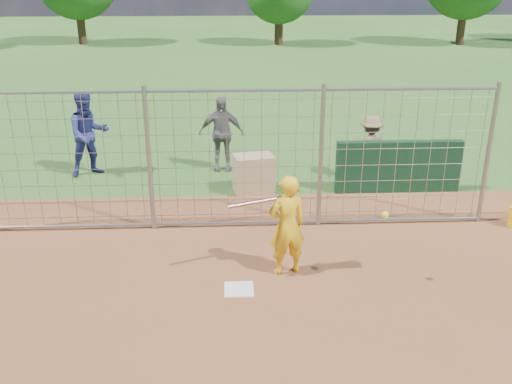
{
  "coord_description": "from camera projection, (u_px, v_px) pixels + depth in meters",
  "views": [
    {
      "loc": [
        -0.1,
        -7.46,
        4.43
      ],
      "look_at": [
        0.3,
        0.8,
        1.15
      ],
      "focal_mm": 40.0,
      "sensor_mm": 36.0,
      "label": 1
    }
  ],
  "objects": [
    {
      "name": "ground",
      "position": [
        239.0,
        283.0,
        8.57
      ],
      "size": [
        100.0,
        100.0,
        0.0
      ],
      "primitive_type": "plane",
      "color": "#2D591E",
      "rests_on": "ground"
    },
    {
      "name": "backstop_fence",
      "position": [
        236.0,
        161.0,
        9.96
      ],
      "size": [
        9.08,
        0.08,
        2.6
      ],
      "color": "gray",
      "rests_on": "ground"
    },
    {
      "name": "batter",
      "position": [
        287.0,
        226.0,
        8.57
      ],
      "size": [
        0.67,
        0.53,
        1.6
      ],
      "primitive_type": "imported",
      "rotation": [
        0.0,
        0.0,
        3.41
      ],
      "color": "yellow",
      "rests_on": "ground"
    },
    {
      "name": "dugout_wall",
      "position": [
        398.0,
        167.0,
        11.86
      ],
      "size": [
        2.6,
        0.2,
        1.1
      ],
      "primitive_type": "cube",
      "color": "#11381E",
      "rests_on": "ground"
    },
    {
      "name": "equipment_in_play",
      "position": [
        286.0,
        205.0,
        8.18
      ],
      "size": [
        2.29,
        0.56,
        0.18
      ],
      "color": "silver",
      "rests_on": "ground"
    },
    {
      "name": "home_plate",
      "position": [
        239.0,
        289.0,
        8.38
      ],
      "size": [
        0.43,
        0.43,
        0.02
      ],
      "primitive_type": "cube",
      "color": "silver",
      "rests_on": "ground"
    },
    {
      "name": "bystander_a",
      "position": [
        89.0,
        134.0,
        12.7
      ],
      "size": [
        1.16,
        1.07,
        1.91
      ],
      "primitive_type": "imported",
      "rotation": [
        0.0,
        0.0,
        0.48
      ],
      "color": "navy",
      "rests_on": "ground"
    },
    {
      "name": "bystander_b",
      "position": [
        221.0,
        134.0,
        13.05
      ],
      "size": [
        1.02,
        0.43,
        1.74
      ],
      "primitive_type": "imported",
      "rotation": [
        0.0,
        0.0,
        -0.01
      ],
      "color": "slate",
      "rests_on": "ground"
    },
    {
      "name": "bystander_c",
      "position": [
        370.0,
        148.0,
        12.48
      ],
      "size": [
        1.01,
        0.68,
        1.45
      ],
      "primitive_type": "imported",
      "rotation": [
        0.0,
        0.0,
        3.3
      ],
      "color": "#836347",
      "rests_on": "ground"
    },
    {
      "name": "equipment_bin",
      "position": [
        254.0,
        174.0,
        11.9
      ],
      "size": [
        0.89,
        0.69,
        0.8
      ],
      "primitive_type": "cube",
      "rotation": [
        0.0,
        0.0,
        0.19
      ],
      "color": "tan",
      "rests_on": "ground"
    }
  ]
}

